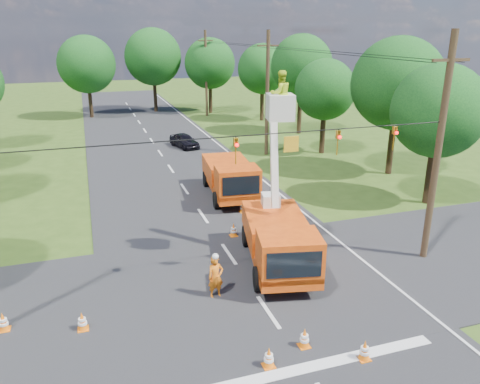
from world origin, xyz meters
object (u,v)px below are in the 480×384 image
object	(u,v)px
traffic_cone_2	(234,230)
tree_right_c	(325,90)
traffic_cone_3	(243,207)
pole_right_mid	(267,93)
traffic_cone_4	(82,321)
traffic_cone_7	(253,173)
traffic_cone_8	(304,338)
traffic_cone_1	(365,350)
tree_far_b	(153,57)
traffic_cone_5	(3,322)
tree_right_b	(398,84)
bucket_truck	(279,229)
distant_car	(184,141)
second_truck	(230,177)
tree_right_e	(262,69)
ground_worker	(216,277)
tree_far_a	(87,64)
tree_right_a	(438,111)
pole_right_near	(438,149)
pole_right_far	(206,73)
tree_far_c	(210,64)
tree_right_d	(301,66)
traffic_cone_0	(269,358)

from	to	relation	value
traffic_cone_2	tree_right_c	world-z (taller)	tree_right_c
traffic_cone_3	pole_right_mid	size ratio (longest dim) A/B	0.07
traffic_cone_4	pole_right_mid	xyz separation A→B (m)	(15.04, 20.94, 4.75)
traffic_cone_7	traffic_cone_8	bearing A→B (deg)	-104.73
traffic_cone_1	tree_far_b	xyz separation A→B (m)	(1.08, 50.38, 6.45)
traffic_cone_5	tree_right_b	xyz separation A→B (m)	(24.14, 12.12, 6.08)
bucket_truck	distant_car	distance (m)	23.34
second_truck	traffic_cone_1	world-z (taller)	second_truck
tree_right_e	traffic_cone_4	bearing A→B (deg)	-119.50
ground_worker	tree_right_e	size ratio (longest dim) A/B	0.20
pole_right_mid	tree_far_a	bearing A→B (deg)	120.41
traffic_cone_2	traffic_cone_7	world-z (taller)	same
tree_right_a	pole_right_near	bearing A→B (deg)	-129.81
tree_right_b	tree_right_c	distance (m)	7.31
pole_right_far	tree_far_c	bearing A→B (deg)	63.43
traffic_cone_2	tree_right_e	distance (m)	33.21
tree_right_b	traffic_cone_2	bearing A→B (deg)	-153.42
tree_right_c	traffic_cone_7	bearing A→B (deg)	-148.50
tree_right_e	pole_right_far	bearing A→B (deg)	136.67
ground_worker	traffic_cone_7	xyz separation A→B (m)	(6.75, 14.40, -0.51)
bucket_truck	distant_car	world-z (taller)	bucket_truck
traffic_cone_5	traffic_cone_8	world-z (taller)	same
second_truck	tree_far_c	size ratio (longest dim) A/B	0.76
traffic_cone_1	tree_right_e	size ratio (longest dim) A/B	0.08
tree_right_d	pole_right_near	bearing A→B (deg)	-103.13
tree_right_b	traffic_cone_8	bearing A→B (deg)	-132.01
ground_worker	tree_far_a	world-z (taller)	tree_far_a
pole_right_far	tree_right_d	bearing A→B (deg)	-64.14
tree_right_b	tree_far_a	bearing A→B (deg)	122.83
second_truck	tree_far_b	world-z (taller)	tree_far_b
tree_far_b	second_truck	bearing A→B (deg)	-90.90
tree_right_a	tree_far_a	distance (m)	41.37
pole_right_far	bucket_truck	bearing A→B (deg)	-99.88
traffic_cone_0	pole_right_far	world-z (taller)	pole_right_far
tree_right_d	pole_right_mid	bearing A→B (deg)	-131.99
traffic_cone_2	pole_right_near	xyz separation A→B (m)	(7.67, -4.91, 4.75)
tree_far_a	tree_far_c	distance (m)	14.53
distant_car	tree_right_a	world-z (taller)	tree_right_a
bucket_truck	pole_right_mid	xyz separation A→B (m)	(6.75, 18.73, 3.32)
traffic_cone_1	tree_far_a	world-z (taller)	tree_far_a
tree_right_d	tree_right_c	bearing A→B (deg)	-101.31
traffic_cone_1	pole_right_mid	xyz separation A→B (m)	(6.58, 25.38, 4.75)
traffic_cone_8	tree_right_b	bearing A→B (deg)	47.99
traffic_cone_5	tree_right_d	xyz separation A→B (m)	(23.94, 27.12, 6.32)
tree_right_e	traffic_cone_1	bearing A→B (deg)	-106.39
traffic_cone_5	bucket_truck	bearing A→B (deg)	7.26
ground_worker	pole_right_near	world-z (taller)	pole_right_near
tree_right_d	tree_far_a	bearing A→B (deg)	141.06
pole_right_far	tree_right_a	distance (m)	34.37
tree_right_c	tree_right_d	distance (m)	8.27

